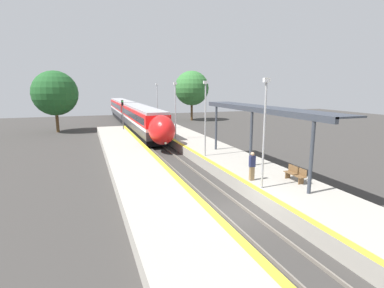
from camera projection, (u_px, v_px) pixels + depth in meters
The scene contains 16 objects.
ground_plane at pixel (235, 214), 15.75m from camera, with size 120.00×120.00×0.00m, color #383533.
rail_left at pixel (223, 215), 15.50m from camera, with size 0.08×90.00×0.15m, color slate.
rail_right at pixel (247, 211), 15.97m from camera, with size 0.08×90.00×0.15m, color slate.
train at pixel (131, 113), 49.27m from camera, with size 2.75×45.40×3.97m.
platform_right at pixel (297, 197), 16.97m from camera, with size 4.55×64.00×0.86m.
platform_left at pixel (168, 216), 14.46m from camera, with size 4.01×64.00×0.86m.
platform_bench at pixel (296, 174), 18.42m from camera, with size 0.44×1.68×0.89m.
person_waiting at pixel (252, 166), 18.48m from camera, with size 0.36×0.24×1.80m.
railway_signal at pixel (123, 114), 40.75m from camera, with size 0.28×0.28×4.81m.
lamppost_near at pixel (264, 128), 16.61m from camera, with size 0.36×0.20×6.21m.
lamppost_mid at pixel (205, 114), 24.66m from camera, with size 0.36×0.20×6.21m.
lamppost_far at pixel (175, 107), 32.71m from camera, with size 0.36×0.20×6.21m.
lamppost_farthest at pixel (157, 103), 40.77m from camera, with size 0.36×0.20×6.21m.
station_canopy at pixel (259, 111), 21.55m from camera, with size 2.02×15.43×4.33m.
background_tree_left at pixel (55, 93), 43.09m from camera, with size 6.43×6.43×8.88m.
background_tree_right at pixel (192, 88), 58.30m from camera, with size 6.67×6.67×9.64m.
Camera 1 is at (-7.11, -13.15, 6.59)m, focal length 28.00 mm.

